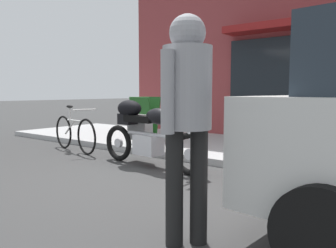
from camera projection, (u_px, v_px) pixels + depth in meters
ground_plane at (157, 176)px, 4.86m from camera, size 80.00×80.00×0.00m
touring_motorcycle at (146, 130)px, 5.47m from camera, size 2.22×0.77×1.39m
parked_bicycle at (74, 133)px, 6.84m from camera, size 1.69×0.50×0.94m
pedestrian_walking at (187, 102)px, 2.59m from camera, size 0.40×0.56×1.80m
sandwich_board_sign at (145, 119)px, 7.34m from camera, size 0.55×0.42×0.98m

